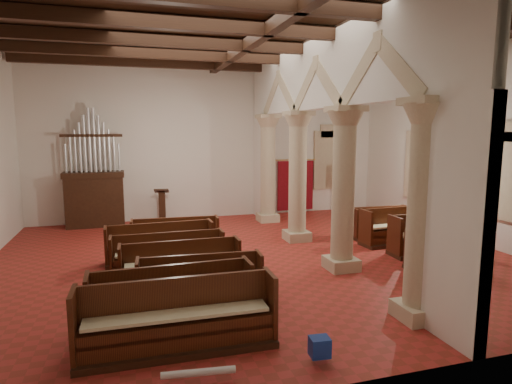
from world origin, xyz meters
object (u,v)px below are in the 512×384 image
object	(u,v)px
pipe_organ	(94,189)
processional_banner	(345,196)
nave_pew_0	(178,328)
aisle_pew_0	(442,256)
lectern	(162,208)

from	to	relation	value
pipe_organ	processional_banner	xyz separation A→B (m)	(9.77, -0.65, -0.59)
nave_pew_0	aisle_pew_0	distance (m)	7.21
pipe_organ	nave_pew_0	xyz separation A→B (m)	(1.90, -9.89, -0.99)
lectern	aisle_pew_0	bearing A→B (deg)	-41.45
processional_banner	nave_pew_0	size ratio (longest dim) A/B	0.72
pipe_organ	aisle_pew_0	distance (m)	11.72
pipe_organ	lectern	bearing A→B (deg)	-0.29
aisle_pew_0	nave_pew_0	bearing A→B (deg)	-160.28
lectern	aisle_pew_0	size ratio (longest dim) A/B	0.70
pipe_organ	aisle_pew_0	xyz separation A→B (m)	(8.77, -7.70, -1.03)
lectern	processional_banner	bearing A→B (deg)	3.89
lectern	nave_pew_0	distance (m)	9.89
lectern	nave_pew_0	size ratio (longest dim) A/B	0.42
nave_pew_0	lectern	bearing A→B (deg)	88.08
processional_banner	nave_pew_0	world-z (taller)	processional_banner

